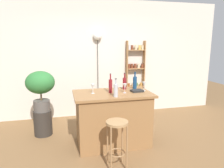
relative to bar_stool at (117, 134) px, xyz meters
name	(u,v)px	position (x,y,z in m)	size (l,w,h in m)	color
ground	(117,151)	(0.12, 0.44, -0.52)	(12.00, 12.00, 0.00)	brown
back_wall	(97,59)	(0.12, 2.39, 0.88)	(6.40, 0.10, 2.80)	beige
kitchen_counter	(113,118)	(0.12, 0.74, -0.05)	(1.34, 0.80, 0.94)	olive
bar_stool	(117,134)	(0.00, 0.00, 0.00)	(0.32, 0.32, 0.71)	#997047
spice_shelf	(135,74)	(1.09, 2.26, 0.48)	(0.48, 0.14, 1.84)	#9E7042
plant_stool	(43,123)	(-1.13, 1.40, -0.27)	(0.35, 0.35, 0.49)	#2D2823
potted_plant	(40,86)	(-1.13, 1.40, 0.47)	(0.54, 0.49, 0.78)	#514C47
bottle_sauce_amber	(135,82)	(0.60, 0.96, 0.54)	(0.07, 0.07, 0.33)	navy
bottle_spirits_clear	(116,90)	(0.10, 0.46, 0.53)	(0.07, 0.07, 0.30)	#B2B2B7
bottle_vinegar	(125,83)	(0.40, 0.96, 0.54)	(0.07, 0.07, 0.31)	maroon
bottle_olive_oil	(110,86)	(0.08, 0.75, 0.55)	(0.06, 0.06, 0.34)	maroon
wine_glass_left	(93,87)	(-0.22, 0.78, 0.54)	(0.07, 0.07, 0.16)	silver
wine_glass_center	(125,86)	(0.32, 0.68, 0.54)	(0.07, 0.07, 0.16)	silver
wine_glass_right	(144,84)	(0.70, 0.75, 0.54)	(0.07, 0.07, 0.16)	silver
cookbook	(137,91)	(0.55, 0.71, 0.44)	(0.21, 0.15, 0.04)	black
pendant_globe_light	(97,37)	(0.13, 2.28, 1.41)	(0.21, 0.21, 2.06)	black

